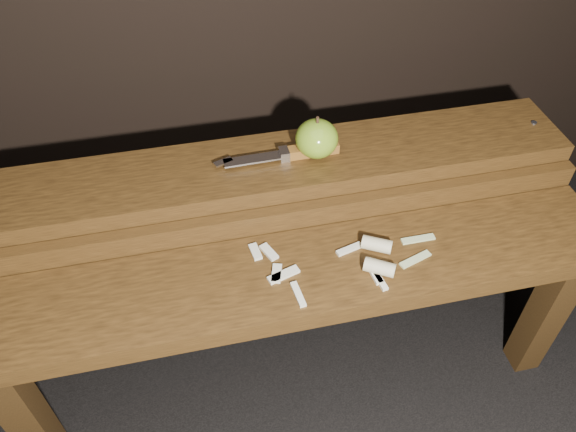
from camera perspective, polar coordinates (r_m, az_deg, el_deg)
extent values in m
plane|color=black|center=(1.39, 0.56, -14.99)|extent=(60.00, 60.00, 0.00)
cube|color=#301E0C|center=(1.22, -25.01, -17.95)|extent=(0.06, 0.06, 0.38)
cube|color=#301E0C|center=(1.36, 24.71, -8.93)|extent=(0.06, 0.06, 0.38)
cube|color=#3E260F|center=(1.03, 1.34, -6.20)|extent=(1.20, 0.20, 0.04)
cube|color=#301E0C|center=(1.36, -24.31, -5.97)|extent=(0.06, 0.06, 0.46)
cube|color=#301E0C|center=(1.49, 19.54, 0.94)|extent=(0.06, 0.06, 0.46)
cube|color=#3E260F|center=(1.08, -0.06, -0.19)|extent=(1.20, 0.02, 0.05)
cube|color=#3E260F|center=(1.12, -1.22, 4.96)|extent=(1.20, 0.18, 0.04)
cylinder|color=slate|center=(1.32, 23.71, 8.67)|extent=(0.01, 0.01, 0.00)
ellipsoid|color=olive|center=(1.10, 2.93, 7.86)|extent=(0.08, 0.08, 0.08)
cylinder|color=#382314|center=(1.08, 3.02, 9.73)|extent=(0.01, 0.01, 0.01)
cube|color=brown|center=(1.12, 2.60, 6.74)|extent=(0.10, 0.03, 0.02)
cube|color=silver|center=(1.11, -0.40, 6.28)|extent=(0.02, 0.03, 0.02)
cube|color=silver|center=(1.10, -3.69, 5.76)|extent=(0.11, 0.03, 0.00)
cube|color=silver|center=(1.10, -6.60, 5.48)|extent=(0.04, 0.03, 0.00)
cube|color=beige|center=(1.01, -1.17, -5.85)|extent=(0.03, 0.04, 0.01)
cube|color=beige|center=(0.98, 1.04, -7.95)|extent=(0.02, 0.05, 0.01)
cube|color=beige|center=(1.03, 9.15, -4.84)|extent=(0.04, 0.04, 0.01)
cube|color=beige|center=(1.04, -1.96, -3.67)|extent=(0.03, 0.05, 0.01)
cube|color=beige|center=(1.04, -3.34, -3.64)|extent=(0.02, 0.04, 0.01)
cube|color=beige|center=(1.05, 6.25, -3.36)|extent=(0.05, 0.03, 0.01)
cube|color=beige|center=(1.01, 8.90, -5.98)|extent=(0.02, 0.04, 0.01)
cube|color=beige|center=(1.00, -0.46, -5.99)|extent=(0.06, 0.03, 0.01)
cube|color=beige|center=(1.01, 9.15, -6.18)|extent=(0.02, 0.06, 0.01)
cylinder|color=#C9BB8C|center=(1.05, 9.01, -2.88)|extent=(0.06, 0.05, 0.03)
cylinder|color=#C9BB8C|center=(1.01, 9.28, -5.17)|extent=(0.06, 0.05, 0.03)
cube|color=#BCC988|center=(1.09, 13.07, -2.29)|extent=(0.07, 0.01, 0.00)
cube|color=#BCC988|center=(1.05, 12.81, -4.31)|extent=(0.07, 0.03, 0.00)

